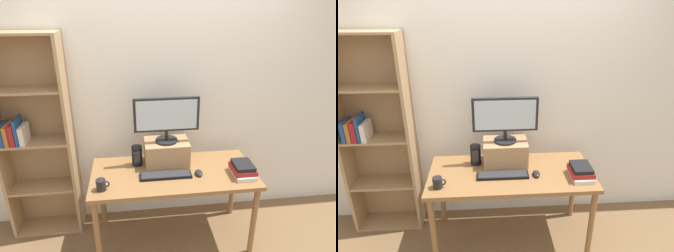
% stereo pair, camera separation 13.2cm
% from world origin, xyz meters
% --- Properties ---
extents(ground_plane, '(12.00, 12.00, 0.00)m').
position_xyz_m(ground_plane, '(0.00, 0.00, 0.00)').
color(ground_plane, brown).
extents(back_wall, '(7.00, 0.08, 2.60)m').
position_xyz_m(back_wall, '(0.00, 0.49, 1.30)').
color(back_wall, silver).
rests_on(back_wall, ground_plane).
extents(desk, '(1.45, 0.67, 0.75)m').
position_xyz_m(desk, '(0.00, 0.00, 0.67)').
color(desk, olive).
rests_on(desk, ground_plane).
extents(bookshelf_unit, '(0.65, 0.28, 1.93)m').
position_xyz_m(bookshelf_unit, '(-1.23, 0.33, 0.98)').
color(bookshelf_unit, tan).
rests_on(bookshelf_unit, ground_plane).
extents(riser_box, '(0.40, 0.28, 0.22)m').
position_xyz_m(riser_box, '(-0.04, 0.17, 0.86)').
color(riser_box, '#A87F56').
rests_on(riser_box, desk).
extents(computer_monitor, '(0.58, 0.20, 0.42)m').
position_xyz_m(computer_monitor, '(-0.04, 0.17, 1.20)').
color(computer_monitor, black).
rests_on(computer_monitor, riser_box).
extents(keyboard, '(0.45, 0.12, 0.02)m').
position_xyz_m(keyboard, '(-0.08, -0.07, 0.76)').
color(keyboard, black).
rests_on(keyboard, desk).
extents(computer_mouse, '(0.06, 0.10, 0.04)m').
position_xyz_m(computer_mouse, '(0.21, -0.07, 0.76)').
color(computer_mouse, black).
rests_on(computer_mouse, desk).
extents(book_stack, '(0.19, 0.25, 0.11)m').
position_xyz_m(book_stack, '(0.59, -0.12, 0.80)').
color(book_stack, silver).
rests_on(book_stack, desk).
extents(coffee_mug, '(0.11, 0.08, 0.09)m').
position_xyz_m(coffee_mug, '(-0.61, -0.20, 0.79)').
color(coffee_mug, black).
rests_on(coffee_mug, desk).
extents(desk_speaker, '(0.10, 0.10, 0.19)m').
position_xyz_m(desk_speaker, '(-0.31, 0.16, 0.84)').
color(desk_speaker, black).
rests_on(desk_speaker, desk).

